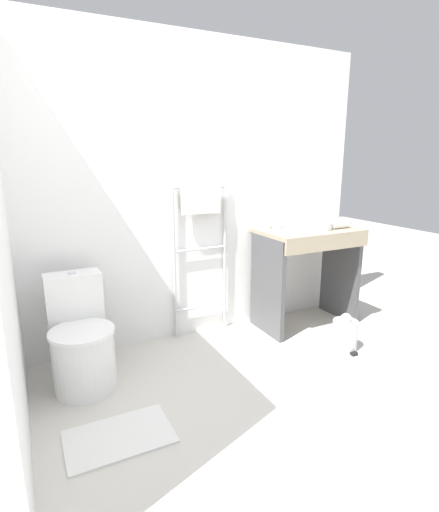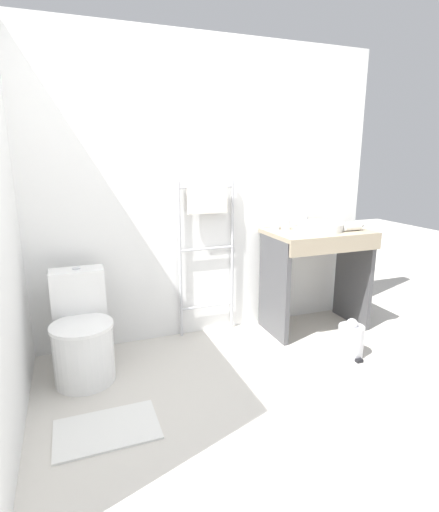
% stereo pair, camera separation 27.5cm
% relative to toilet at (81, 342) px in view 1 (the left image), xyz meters
% --- Properties ---
extents(ground_plane, '(12.00, 12.00, 0.00)m').
position_rel_toilet_xyz_m(ground_plane, '(1.03, -0.97, -0.29)').
color(ground_plane, beige).
extents(wall_back, '(2.99, 0.12, 2.37)m').
position_rel_toilet_xyz_m(wall_back, '(1.03, 0.47, 0.89)').
color(wall_back, white).
rests_on(wall_back, ground_plane).
extents(toilet, '(0.41, 0.56, 0.72)m').
position_rel_toilet_xyz_m(toilet, '(0.00, 0.00, 0.00)').
color(toilet, white).
rests_on(toilet, ground_plane).
extents(towel_radiator, '(0.48, 0.06, 1.29)m').
position_rel_toilet_xyz_m(towel_radiator, '(1.02, 0.36, 0.64)').
color(towel_radiator, silver).
rests_on(towel_radiator, ground_plane).
extents(vanity_counter, '(0.84, 0.55, 0.87)m').
position_rel_toilet_xyz_m(vanity_counter, '(1.92, 0.12, 0.28)').
color(vanity_counter, gray).
rests_on(vanity_counter, ground_plane).
extents(sink_basin, '(0.37, 0.37, 0.07)m').
position_rel_toilet_xyz_m(sink_basin, '(1.94, 0.12, 0.61)').
color(sink_basin, white).
rests_on(sink_basin, vanity_counter).
extents(faucet, '(0.02, 0.10, 0.13)m').
position_rel_toilet_xyz_m(faucet, '(1.94, 0.32, 0.66)').
color(faucet, silver).
rests_on(faucet, vanity_counter).
extents(cup_near_wall, '(0.07, 0.07, 0.09)m').
position_rel_toilet_xyz_m(cup_near_wall, '(1.61, 0.30, 0.62)').
color(cup_near_wall, white).
rests_on(cup_near_wall, vanity_counter).
extents(cup_near_edge, '(0.07, 0.07, 0.09)m').
position_rel_toilet_xyz_m(cup_near_edge, '(1.70, 0.28, 0.62)').
color(cup_near_edge, white).
rests_on(cup_near_edge, vanity_counter).
extents(hair_dryer, '(0.22, 0.16, 0.07)m').
position_rel_toilet_xyz_m(hair_dryer, '(2.18, 0.03, 0.61)').
color(hair_dryer, white).
rests_on(hair_dryer, vanity_counter).
extents(trash_bin, '(0.19, 0.22, 0.30)m').
position_rel_toilet_xyz_m(trash_bin, '(1.89, -0.41, -0.17)').
color(trash_bin, silver).
rests_on(trash_bin, ground_plane).
extents(bath_mat, '(0.56, 0.36, 0.01)m').
position_rel_toilet_xyz_m(bath_mat, '(0.08, -0.64, -0.29)').
color(bath_mat, silver).
rests_on(bath_mat, ground_plane).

